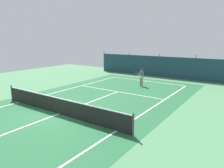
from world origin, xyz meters
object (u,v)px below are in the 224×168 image
Objects in this scene: tennis_ball_midcourt at (144,87)px; parked_car at (146,65)px; tennis_player at (141,76)px; tennis_ball_near_player at (143,103)px; tennis_net at (59,106)px; tennis_ball_by_sideline at (107,95)px.

tennis_ball_midcourt is 9.87m from parked_car.
tennis_player is 1.25m from tennis_ball_midcourt.
tennis_player is 5.60m from tennis_ball_near_player.
tennis_ball_near_player is 4.74m from tennis_ball_midcourt.
parked_car is (-4.09, 8.95, 0.81)m from tennis_ball_midcourt.
tennis_net is at bearing 108.79° from tennis_player.
tennis_ball_near_player is 14.60m from parked_car.
tennis_net is 2.35× the size of parked_car.
tennis_player is 0.38× the size of parked_car.
tennis_player is at bearing 117.94° from tennis_ball_near_player.
tennis_ball_by_sideline is 0.02× the size of parked_car.
tennis_player reaches higher than tennis_ball_near_player.
tennis_net is at bearing -123.66° from tennis_ball_near_player.
tennis_ball_near_player is at bearing 140.08° from tennis_player.
tennis_ball_near_player and tennis_ball_midcourt have the same top height.
tennis_net is 4.93m from tennis_ball_by_sideline.
tennis_net is 153.33× the size of tennis_ball_by_sideline.
tennis_net is 153.33× the size of tennis_ball_near_player.
tennis_net is at bearing -97.24° from tennis_ball_midcourt.
parked_car reaches higher than tennis_ball_near_player.
parked_car reaches higher than tennis_player.
tennis_player is at bearing 86.66° from tennis_net.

